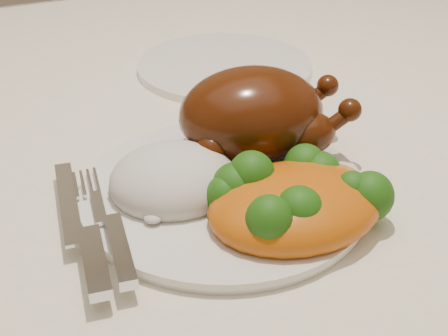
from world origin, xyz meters
name	(u,v)px	position (x,y,z in m)	size (l,w,h in m)	color
dining_table	(138,216)	(0.00, 0.00, 0.67)	(1.60, 0.90, 0.76)	brown
tablecloth	(133,160)	(0.00, 0.00, 0.74)	(1.73, 1.03, 0.18)	silver
dinner_plate	(224,193)	(0.04, -0.14, 0.77)	(0.25, 0.25, 0.01)	white
side_plate	(225,66)	(0.16, 0.12, 0.77)	(0.22, 0.22, 0.01)	white
roast_chicken	(256,114)	(0.09, -0.10, 0.82)	(0.18, 0.13, 0.09)	#4D1E08
rice_mound	(174,181)	(0.00, -0.13, 0.79)	(0.13, 0.12, 0.06)	white
mac_and_cheese	(295,200)	(0.08, -0.20, 0.79)	(0.15, 0.12, 0.06)	orange
cutlery	(97,236)	(-0.08, -0.17, 0.78)	(0.05, 0.19, 0.01)	silver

